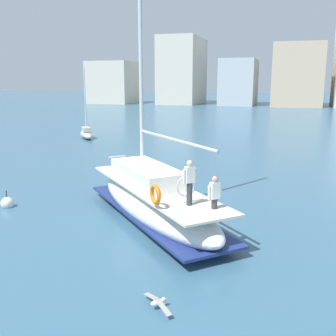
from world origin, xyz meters
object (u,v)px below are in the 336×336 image
Objects in this scene: main_sailboat at (153,198)px; moored_catamaran at (86,133)px; mooring_buoy at (7,203)px; seagull at (158,302)px.

moored_catamaran is at bearing 124.21° from main_sailboat.
moored_catamaran reaches higher than mooring_buoy.
main_sailboat is 2.08× the size of moored_catamaran.
main_sailboat is 14.45× the size of seagull.
main_sailboat is 25.48m from moored_catamaran.
seagull is 10.93m from mooring_buoy.
main_sailboat reaches higher than moored_catamaran.
moored_catamaran reaches higher than seagull.
mooring_buoy reaches higher than seagull.
mooring_buoy is (7.34, -21.37, -0.33)m from moored_catamaran.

